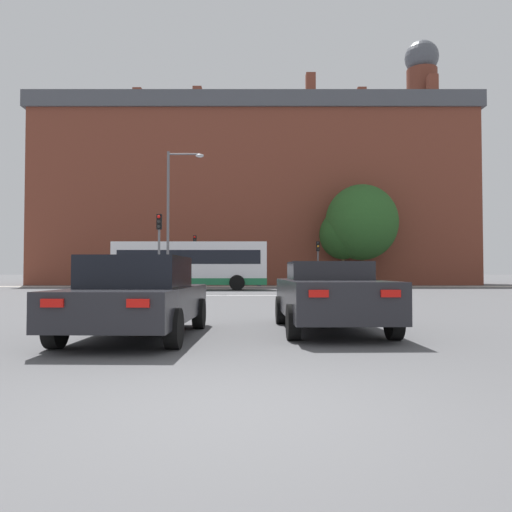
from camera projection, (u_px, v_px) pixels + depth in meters
name	position (u px, v px, depth m)	size (l,w,h in m)	color
ground_plane	(236.00, 412.00, 4.29)	(400.00, 400.00, 0.00)	#545456
stop_line_strip	(254.00, 295.00, 25.27)	(7.68, 0.30, 0.01)	silver
far_pavement	(255.00, 287.00, 40.35)	(68.54, 2.50, 0.01)	#A09B91
brick_civic_building	(257.00, 195.00, 50.01)	(41.35, 12.31, 24.57)	brown
car_saloon_left	(139.00, 296.00, 9.20)	(2.17, 4.62, 1.49)	#232328
car_roadster_right	(331.00, 295.00, 10.21)	(2.11, 4.56, 1.42)	#232328
bus_crossing_lead	(192.00, 264.00, 33.24)	(10.08, 2.66, 3.16)	silver
traffic_light_far_right	(319.00, 256.00, 39.68)	(0.26, 0.31, 3.63)	slate
traffic_light_far_left	(196.00, 252.00, 39.82)	(0.26, 0.31, 4.11)	slate
traffic_light_near_left	(160.00, 241.00, 25.83)	(0.26, 0.31, 4.20)	slate
street_lamp_junction	(175.00, 207.00, 30.00)	(2.23, 0.36, 8.46)	slate
pedestrian_waiting	(260.00, 274.00, 41.17)	(0.45, 0.33, 1.71)	#333851
tree_by_building	(363.00, 222.00, 41.88)	(6.08, 6.08, 8.56)	#4C3823
tree_kerbside	(344.00, 235.00, 42.11)	(4.00, 4.00, 6.45)	#4C3823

